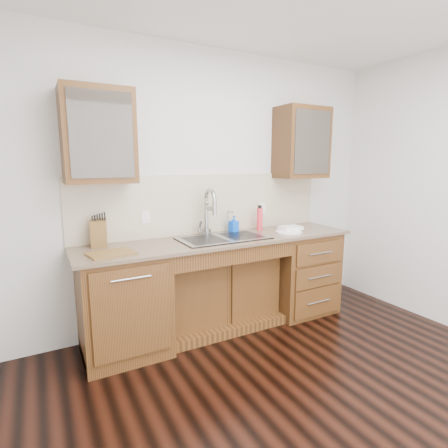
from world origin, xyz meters
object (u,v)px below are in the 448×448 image
soap_bottle (234,224)px  water_bottle (260,219)px  plate (289,232)px  cutting_board (111,253)px

soap_bottle → water_bottle: size_ratio=0.74×
plate → cutting_board: 1.77m
soap_bottle → cutting_board: size_ratio=0.51×
soap_bottle → water_bottle: 0.31m
soap_bottle → plate: 0.57m
soap_bottle → plate: bearing=-38.8°
plate → cutting_board: size_ratio=0.78×
soap_bottle → cutting_board: (-1.28, -0.30, -0.08)m
plate → water_bottle: bearing=125.3°
cutting_board → plate: bearing=0.6°
plate → cutting_board: bearing=-179.4°
soap_bottle → plate: (0.49, -0.28, -0.08)m
cutting_board → water_bottle: bearing=10.0°
soap_bottle → water_bottle: (0.31, -0.02, 0.03)m
soap_bottle → water_bottle: water_bottle is taller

